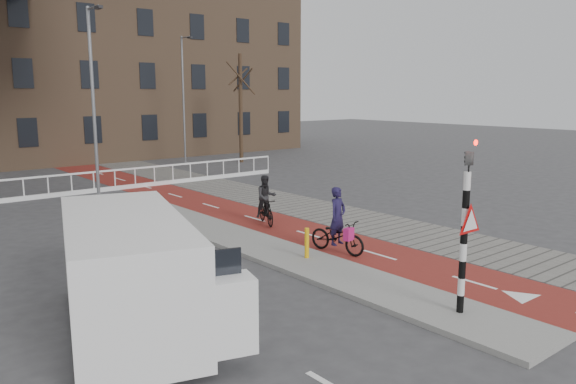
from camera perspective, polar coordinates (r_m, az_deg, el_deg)
ground at (r=13.78m, az=11.43°, el=-9.28°), size 120.00×120.00×0.00m
bike_lane at (r=22.03m, az=-6.49°, el=-1.81°), size 2.50×60.00×0.01m
sidewalk at (r=23.63m, az=-0.79°, el=-0.93°), size 3.00×60.00×0.01m
curb_island at (r=16.02m, az=-1.38°, el=-6.09°), size 1.80×16.00×0.12m
traffic_signal at (r=11.63m, az=17.61°, el=-2.98°), size 0.80×0.80×3.68m
bollard at (r=15.16m, az=1.93°, el=-5.19°), size 0.12×0.12×0.82m
cyclist_near at (r=16.03m, az=5.06°, el=-3.96°), size 0.94×1.89×1.89m
cyclist_far at (r=19.36m, az=-2.24°, el=-1.25°), size 0.96×1.62×1.71m
van at (r=11.14m, az=-16.11°, el=-7.79°), size 3.51×5.59×2.24m
tree_right at (r=36.71m, az=-4.82°, el=8.42°), size 0.25×0.25×6.95m
streetlight_near at (r=21.42m, az=-19.10°, el=7.43°), size 0.12×0.12×7.47m
streetlight_right at (r=35.82m, az=-10.57°, el=9.00°), size 0.12×0.12×7.89m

